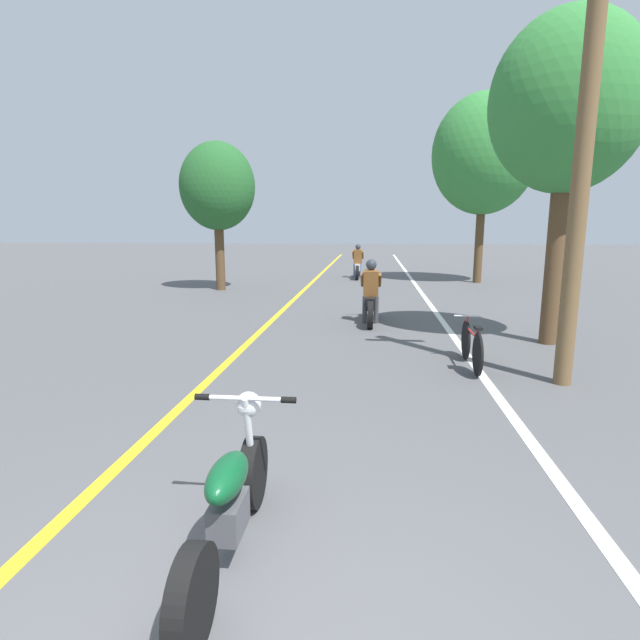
{
  "coord_description": "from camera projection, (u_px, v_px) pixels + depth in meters",
  "views": [
    {
      "loc": [
        0.63,
        -1.9,
        2.22
      ],
      "look_at": [
        -0.08,
        5.02,
        0.9
      ],
      "focal_mm": 28.0,
      "sensor_mm": 36.0,
      "label": 1
    }
  ],
  "objects": [
    {
      "name": "lane_stripe_center",
      "position": [
        294.0,
        299.0,
        15.23
      ],
      "size": [
        0.14,
        48.0,
        0.01
      ],
      "primitive_type": "cube",
      "color": "yellow",
      "rests_on": "ground"
    },
    {
      "name": "lane_stripe_edge",
      "position": [
        428.0,
        301.0,
        14.83
      ],
      "size": [
        0.14,
        48.0,
        0.01
      ],
      "primitive_type": "cube",
      "color": "white",
      "rests_on": "ground"
    },
    {
      "name": "utility_pole",
      "position": [
        583.0,
        162.0,
        6.55
      ],
      "size": [
        1.1,
        0.24,
        5.91
      ],
      "color": "brown",
      "rests_on": "ground"
    },
    {
      "name": "roadside_tree_right_near",
      "position": [
        568.0,
        105.0,
        8.75
      ],
      "size": [
        2.71,
        2.44,
        5.9
      ],
      "color": "#513A23",
      "rests_on": "ground"
    },
    {
      "name": "roadside_tree_right_far",
      "position": [
        484.0,
        155.0,
        18.82
      ],
      "size": [
        3.9,
        3.51,
        7.11
      ],
      "color": "#513A23",
      "rests_on": "ground"
    },
    {
      "name": "roadside_tree_left",
      "position": [
        217.0,
        187.0,
        16.83
      ],
      "size": [
        2.55,
        2.3,
        4.99
      ],
      "color": "#513A23",
      "rests_on": "ground"
    },
    {
      "name": "motorcycle_foreground",
      "position": [
        230.0,
        501.0,
        3.33
      ],
      "size": [
        0.76,
        1.95,
        0.99
      ],
      "color": "black",
      "rests_on": "ground"
    },
    {
      "name": "motorcycle_rider_lead",
      "position": [
        371.0,
        299.0,
        11.48
      ],
      "size": [
        0.5,
        2.0,
        1.46
      ],
      "color": "black",
      "rests_on": "ground"
    },
    {
      "name": "motorcycle_rider_far",
      "position": [
        358.0,
        266.0,
        21.25
      ],
      "size": [
        0.5,
        2.13,
        1.44
      ],
      "color": "black",
      "rests_on": "ground"
    },
    {
      "name": "bicycle_parked",
      "position": [
        472.0,
        345.0,
        7.9
      ],
      "size": [
        0.44,
        1.62,
        0.76
      ],
      "color": "black",
      "rests_on": "ground"
    }
  ]
}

